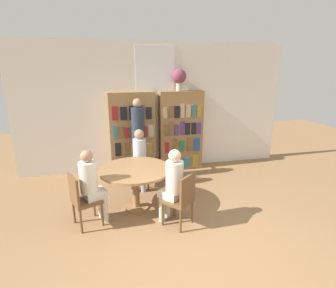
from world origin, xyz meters
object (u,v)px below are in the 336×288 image
(seated_reader_back, at_px, (91,182))
(librarian_standing, at_px, (138,132))
(flower_vase, at_px, (179,77))
(seated_reader_left, at_px, (140,156))
(bookshelf_right, at_px, (181,131))
(chair_far_side, at_px, (182,198))
(reading_table, at_px, (135,175))
(chair_near_camera, at_px, (81,198))
(bookshelf_left, at_px, (133,133))
(seated_reader_right, at_px, (172,182))
(chair_left_side, at_px, (141,163))

(seated_reader_back, height_order, librarian_standing, librarian_standing)
(flower_vase, xyz_separation_m, seated_reader_left, (-1.05, -0.96, -1.50))
(bookshelf_right, xyz_separation_m, flower_vase, (-0.05, 0.00, 1.26))
(chair_far_side, distance_m, seated_reader_back, 1.43)
(reading_table, bearing_deg, librarian_standing, 80.92)
(flower_vase, bearing_deg, bookshelf_right, -5.22)
(bookshelf_right, xyz_separation_m, chair_near_camera, (-2.14, -2.12, -0.46))
(bookshelf_left, bearing_deg, reading_table, -93.73)
(chair_far_side, height_order, seated_reader_right, seated_reader_right)
(bookshelf_left, relative_size, bookshelf_right, 1.00)
(bookshelf_left, xyz_separation_m, seated_reader_right, (0.41, -2.30, -0.23))
(bookshelf_right, height_order, seated_reader_left, bookshelf_right)
(bookshelf_right, distance_m, chair_near_camera, 3.05)
(reading_table, distance_m, seated_reader_left, 0.79)
(chair_left_side, bearing_deg, seated_reader_right, 114.04)
(seated_reader_left, bearing_deg, chair_far_side, 119.99)
(bookshelf_left, relative_size, chair_near_camera, 2.15)
(bookshelf_left, height_order, chair_near_camera, bookshelf_left)
(librarian_standing, bearing_deg, seated_reader_right, -79.62)
(bookshelf_right, height_order, chair_left_side, bookshelf_right)
(seated_reader_left, relative_size, seated_reader_back, 1.01)
(seated_reader_left, height_order, seated_reader_right, seated_reader_left)
(bookshelf_left, xyz_separation_m, chair_left_side, (0.08, -0.78, -0.46))
(librarian_standing, bearing_deg, bookshelf_right, 25.02)
(chair_left_side, xyz_separation_m, chair_far_side, (0.45, -1.65, 0.00))
(bookshelf_right, bearing_deg, chair_left_side, -143.81)
(chair_near_camera, xyz_separation_m, librarian_standing, (1.07, 1.62, 0.61))
(flower_vase, height_order, librarian_standing, flower_vase)
(librarian_standing, bearing_deg, seated_reader_left, -94.43)
(flower_vase, bearing_deg, seated_reader_left, -137.57)
(reading_table, xyz_separation_m, chair_near_camera, (-0.88, -0.39, -0.14))
(flower_vase, bearing_deg, seated_reader_right, -106.62)
(seated_reader_left, bearing_deg, reading_table, 90.00)
(bookshelf_left, xyz_separation_m, seated_reader_left, (0.05, -0.96, -0.23))
(bookshelf_right, distance_m, reading_table, 2.16)
(bookshelf_left, bearing_deg, chair_far_side, -77.67)
(bookshelf_right, bearing_deg, flower_vase, 174.78)
(chair_near_camera, xyz_separation_m, chair_left_side, (1.07, 1.33, 0.00))
(chair_far_side, height_order, seated_reader_back, seated_reader_back)
(seated_reader_back, bearing_deg, chair_near_camera, -90.00)
(chair_left_side, xyz_separation_m, seated_reader_left, (-0.04, -0.17, 0.22))
(chair_left_side, height_order, seated_reader_right, seated_reader_right)
(reading_table, distance_m, seated_reader_back, 0.79)
(chair_left_side, height_order, librarian_standing, librarian_standing)
(bookshelf_right, distance_m, librarian_standing, 1.19)
(bookshelf_right, height_order, seated_reader_back, bookshelf_right)
(seated_reader_left, bearing_deg, seated_reader_right, 117.03)
(chair_left_side, relative_size, seated_reader_left, 0.71)
(chair_far_side, relative_size, seated_reader_back, 0.71)
(seated_reader_right, distance_m, seated_reader_back, 1.27)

